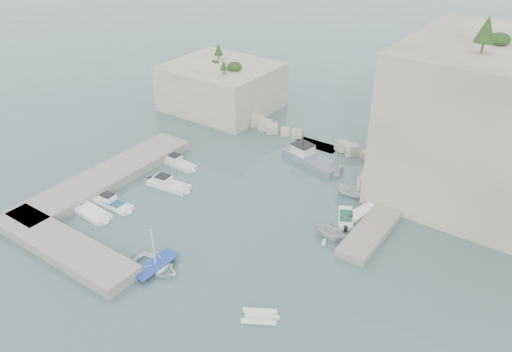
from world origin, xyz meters
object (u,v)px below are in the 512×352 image
Objects in this scene: motorboat_d at (113,206)px; inflatable_dinghy at (259,318)px; tender_east_b at (345,220)px; tender_east_c at (362,214)px; motorboat_e at (94,216)px; tender_east_a at (329,237)px; motorboat_a at (179,166)px; work_boat at (312,163)px; motorboat_b at (169,187)px; tender_east_d at (352,197)px; rowboat at (156,269)px.

inflatable_dinghy is at bearing -13.34° from motorboat_d.
tender_east_b is 1.00× the size of tender_east_c.
motorboat_d reaches higher than motorboat_e.
tender_east_a is at bearing -175.72° from tender_east_c.
work_boat is at bearing 39.99° from motorboat_a.
tender_east_c is (1.04, 5.70, 0.00)m from tender_east_a.
tender_east_b is at bearing 61.13° from inflatable_dinghy.
motorboat_d reaches higher than inflatable_dinghy.
motorboat_b is at bearing 79.79° from tender_east_b.
motorboat_e is 28.92m from tender_east_d.
tender_east_c is at bearing -145.87° from tender_east_d.
work_boat reaches higher than inflatable_dinghy.
motorboat_a is 22.77m from tender_east_b.
motorboat_a is 19.77m from rowboat.
tender_east_a is (22.65, 11.27, 0.00)m from motorboat_e.
tender_east_d is at bearing -14.04° from work_boat.
motorboat_a is at bearing 66.85° from tender_east_b.
work_boat is at bearing 19.23° from tender_east_b.
tender_east_d is (-2.45, 2.65, 0.00)m from tender_east_c.
tender_east_b is at bearing -31.54° from rowboat.
motorboat_e is at bearing 79.77° from rowboat.
motorboat_d is at bearing -85.31° from motorboat_a.
motorboat_e is 1.14× the size of tender_east_d.
work_boat reaches higher than motorboat_a.
tender_east_c is 12.32m from work_boat.
rowboat is 1.19× the size of tender_east_b.
tender_east_b and tender_east_c have the same top height.
tender_east_d is (20.92, 17.16, 0.00)m from motorboat_d.
motorboat_b is 1.34× the size of tender_east_b.
motorboat_b is 18.44m from work_boat.
rowboat is at bearing 147.90° from tender_east_d.
inflatable_dinghy is at bearing -30.83° from motorboat_a.
motorboat_e and tender_east_c have the same top height.
tender_east_d reaches higher than tender_east_c.
work_boat is at bearing 63.62° from motorboat_e.
tender_east_b is 4.91m from tender_east_d.
motorboat_d is (0.32, 2.47, 0.00)m from motorboat_e.
work_boat is (-9.19, 8.94, 0.00)m from tender_east_b.
tender_east_d is at bearing 45.80° from motorboat_e.
tender_east_c is at bearing -19.39° from work_boat.
motorboat_a is at bearing 89.23° from motorboat_d.
tender_east_b is 12.83m from work_boat.
tender_east_c is (23.75, 3.40, 0.00)m from motorboat_a.
tender_east_b is (22.67, 14.93, 0.00)m from motorboat_e.
tender_east_d is at bearing -9.65° from tender_east_b.
tender_east_d reaches higher than motorboat_d.
rowboat is 22.69m from tender_east_c.
rowboat is at bearing 143.62° from tender_east_a.
inflatable_dinghy is 13.08m from tender_east_a.
motorboat_a is 1.07× the size of rowboat.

